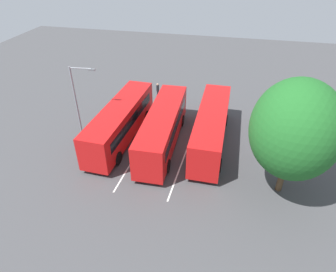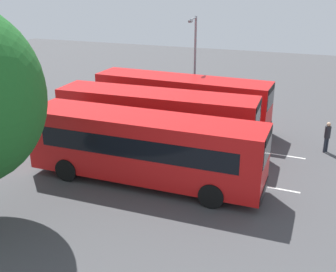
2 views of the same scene
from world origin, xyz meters
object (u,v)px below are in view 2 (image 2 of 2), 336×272
at_px(bus_far_left, 145,147).
at_px(street_lamp, 194,58).
at_px(bus_center_right, 182,100).
at_px(bus_center_left, 156,118).
at_px(pedestrian, 327,135).

relative_size(bus_far_left, street_lamp, 1.67).
xyz_separation_m(bus_center_right, street_lamp, (-0.32, 3.58, 2.03)).
bearing_deg(bus_center_left, pedestrian, 15.93).
relative_size(bus_center_right, pedestrian, 6.44).
xyz_separation_m(pedestrian, street_lamp, (-9.02, 4.70, 2.81)).
bearing_deg(bus_far_left, pedestrian, 41.31).
height_order(bus_center_left, pedestrian, bus_center_left).
distance_m(bus_far_left, bus_center_right, 7.94).
distance_m(pedestrian, street_lamp, 10.55).
height_order(bus_center_right, pedestrian, bus_center_right).
bearing_deg(bus_center_right, bus_far_left, -81.25).
height_order(bus_center_right, street_lamp, street_lamp).
distance_m(bus_center_left, street_lamp, 7.73).
height_order(bus_center_left, street_lamp, street_lamp).
xyz_separation_m(bus_center_left, bus_center_right, (0.17, 3.87, 0.00)).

